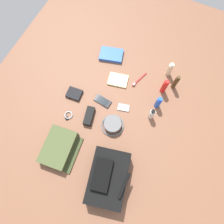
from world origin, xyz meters
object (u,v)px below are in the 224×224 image
Objects in this scene: toothpaste_tube at (152,114)px; media_player at (123,108)px; backpack at (108,177)px; cologne_bottle at (176,82)px; toothbrush at (139,80)px; sunglasses_case at (89,116)px; sunscreen_spray at (165,86)px; wallet at (74,94)px; toiletry_pouch at (59,148)px; paperback_novel at (111,55)px; cell_phone at (103,101)px; wristwatch at (68,115)px; notepad at (118,80)px; bucket_hat at (113,125)px; lotion_bottle at (170,69)px; deodorant_spray at (158,103)px.

toothpaste_tube is 0.21m from media_player.
backpack is 2.56× the size of cologne_bottle.
sunglasses_case is (0.43, -0.22, 0.01)m from toothbrush.
sunscreen_spray reaches higher than wallet.
wallet is (-0.41, -0.11, -0.02)m from toiletry_pouch.
toiletry_pouch is at bearing -44.99° from toothpaste_tube.
toothpaste_tube is 0.57× the size of paperback_novel.
wallet is (0.44, -0.11, -0.00)m from paperback_novel.
cell_phone reaches higher than wristwatch.
toothpaste_tube is 0.38m from cell_phone.
toiletry_pouch is at bearing -0.10° from paperback_novel.
cell_phone is at bearing -83.88° from media_player.
notepad is at bearing 153.07° from wristwatch.
lotion_bottle is at bearing 159.14° from bucket_hat.
deodorant_spray reaches higher than toiletry_pouch.
deodorant_spray is at bearing 62.58° from paperback_novel.
deodorant_spray is at bearing 112.54° from sunglasses_case.
cologne_bottle is 0.09m from sunscreen_spray.
cologne_bottle reaches higher than cell_phone.
cell_phone is at bearing -84.17° from toothpaste_tube.
notepad reaches higher than cell_phone.
paperback_novel reaches higher than wristwatch.
cell_phone is 1.22× the size of wallet.
wristwatch is (0.35, -0.56, -0.06)m from deodorant_spray.
sunglasses_case is at bearing -64.85° from toothpaste_tube.
toothpaste_tube is 0.38m from notepad.
wallet is 0.79× the size of sunglasses_case.
toiletry_pouch is 0.84m from paperback_novel.
toiletry_pouch is at bearing -28.64° from lotion_bottle.
deodorant_spray is 1.86× the size of wristwatch.
toothbrush is at bearing 143.54° from wristwatch.
paperback_novel is at bearing 179.90° from toiletry_pouch.
cologne_bottle reaches higher than paperback_novel.
cell_phone is at bearing -40.33° from lotion_bottle.
wallet is at bearing -51.29° from lotion_bottle.
backpack is at bearing 30.94° from sunglasses_case.
notepad is (0.07, -0.15, 0.00)m from toothbrush.
wristwatch is 0.65× the size of wallet.
paperback_novel is at bearing 161.17° from wallet.
deodorant_spray is 0.56m from paperback_novel.
paperback_novel is 2.26× the size of media_player.
backpack is 0.55m from cell_phone.
sunscreen_spray is (-0.75, 0.11, 0.00)m from backpack.
lotion_bottle is at bearing 151.36° from toiletry_pouch.
bucket_hat is at bearing -29.05° from sunscreen_spray.
toiletry_pouch is 1.90× the size of notepad.
bucket_hat is 1.37× the size of toothpaste_tube.
cologne_bottle is 1.13× the size of cell_phone.
cell_phone is (0.27, -0.38, -0.07)m from sunscreen_spray.
backpack is at bearing -10.28° from deodorant_spray.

